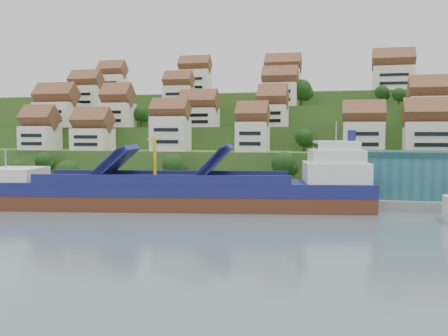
# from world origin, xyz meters

# --- Properties ---
(ground) EXTENTS (300.00, 300.00, 0.00)m
(ground) POSITION_xyz_m (0.00, 0.00, 0.00)
(ground) COLOR slate
(ground) RESTS_ON ground
(quay) EXTENTS (180.00, 14.00, 2.20)m
(quay) POSITION_xyz_m (20.00, 15.00, 1.10)
(quay) COLOR gray
(quay) RESTS_ON ground
(pebble_beach) EXTENTS (45.00, 20.00, 1.00)m
(pebble_beach) POSITION_xyz_m (-58.00, 12.00, 0.50)
(pebble_beach) COLOR gray
(pebble_beach) RESTS_ON ground
(hillside) EXTENTS (260.00, 128.00, 31.00)m
(hillside) POSITION_xyz_m (0.00, 103.55, 10.66)
(hillside) COLOR #2D4C1E
(hillside) RESTS_ON ground
(hillside_village) EXTENTS (154.99, 62.32, 29.52)m
(hillside_village) POSITION_xyz_m (-0.07, 60.28, 24.37)
(hillside_village) COLOR white
(hillside_village) RESTS_ON ground
(hillside_trees) EXTENTS (138.77, 62.51, 31.95)m
(hillside_trees) POSITION_xyz_m (-9.43, 42.98, 15.93)
(hillside_trees) COLOR #1A3D14
(hillside_trees) RESTS_ON ground
(flagpole) EXTENTS (1.28, 0.16, 8.00)m
(flagpole) POSITION_xyz_m (18.11, 10.00, 6.88)
(flagpole) COLOR gray
(flagpole) RESTS_ON quay
(beach_huts) EXTENTS (14.40, 3.70, 2.20)m
(beach_huts) POSITION_xyz_m (-60.00, 10.75, 2.10)
(beach_huts) COLOR white
(beach_huts) RESTS_ON pebble_beach
(cargo_ship) EXTENTS (83.69, 27.51, 18.41)m
(cargo_ship) POSITION_xyz_m (-8.90, 1.85, 3.46)
(cargo_ship) COLOR #552B1A
(cargo_ship) RESTS_ON ground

